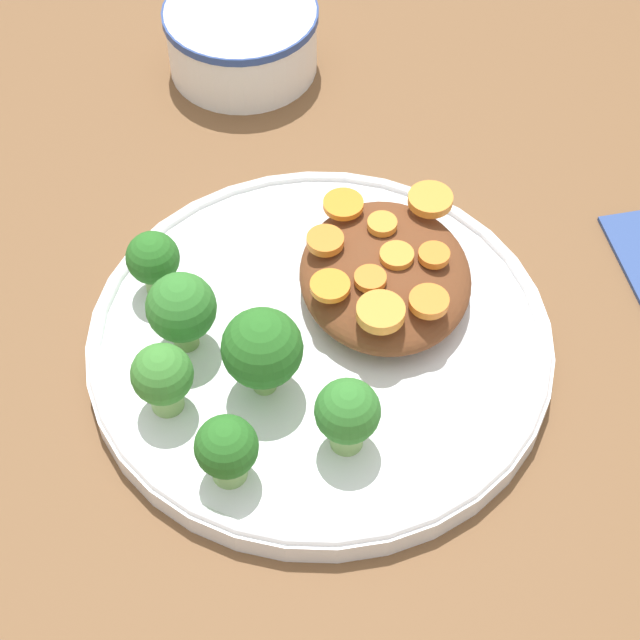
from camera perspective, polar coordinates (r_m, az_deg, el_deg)
The scene contains 20 objects.
ground_plane at distance 0.64m, azimuth -0.00°, elevation -1.69°, with size 4.00×4.00×0.00m, color brown.
plate at distance 0.64m, azimuth -0.00°, elevation -1.13°, with size 0.28×0.28×0.02m.
dip_bowl at distance 0.81m, azimuth -4.19°, elevation 14.91°, with size 0.11×0.11×0.05m.
stew_mound at distance 0.64m, azimuth 3.49°, elevation 2.40°, with size 0.10×0.12×0.03m, color brown.
broccoli_floret_0 at distance 0.58m, azimuth -3.10°, elevation -1.57°, with size 0.05×0.05×0.06m.
broccoli_floret_1 at distance 0.57m, azimuth 1.47°, elevation -5.04°, with size 0.04×0.04×0.05m.
broccoli_floret_2 at distance 0.61m, azimuth -7.40°, elevation 0.47°, with size 0.04×0.04×0.05m.
broccoli_floret_3 at distance 0.64m, azimuth -8.89°, elevation 3.17°, with size 0.03×0.03×0.04m.
broccoli_floret_4 at distance 0.56m, azimuth -5.00°, elevation -6.90°, with size 0.03×0.03×0.05m.
broccoli_floret_5 at distance 0.59m, azimuth -8.39°, elevation -3.04°, with size 0.03×0.03×0.05m.
carrot_slice_0 at distance 0.64m, azimuth 3.34°, elevation 5.14°, with size 0.02×0.02×0.00m, color orange.
carrot_slice_1 at distance 0.60m, azimuth 3.25°, elevation 0.42°, with size 0.03×0.03×0.01m, color orange.
carrot_slice_2 at distance 0.63m, azimuth 6.10°, elevation 3.47°, with size 0.02×0.02×0.00m, color orange.
carrot_slice_3 at distance 0.66m, azimuth 5.90°, elevation 6.42°, with size 0.03×0.03×0.01m, color orange.
carrot_slice_4 at distance 0.61m, azimuth 0.54°, elevation 1.83°, with size 0.02×0.02×0.00m, color orange.
carrot_slice_5 at distance 0.61m, azimuth 5.83°, elevation 0.99°, with size 0.02×0.02×0.01m, color orange.
carrot_slice_6 at distance 0.65m, azimuth 1.25°, elevation 6.19°, with size 0.02×0.02×0.00m, color orange.
carrot_slice_7 at distance 0.63m, azimuth 4.11°, elevation 3.46°, with size 0.02×0.02×0.00m, color orange.
carrot_slice_8 at distance 0.63m, azimuth 0.28°, elevation 4.26°, with size 0.02×0.02×0.01m, color orange.
carrot_slice_9 at distance 0.62m, azimuth 2.70°, elevation 2.21°, with size 0.02×0.02×0.00m, color orange.
Camera 1 is at (-0.03, -0.38, 0.52)m, focal length 60.00 mm.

